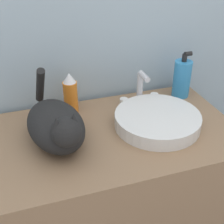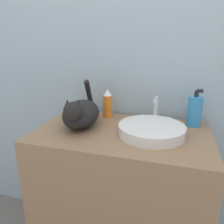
{
  "view_description": "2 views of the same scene",
  "coord_description": "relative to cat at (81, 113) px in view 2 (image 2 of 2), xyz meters",
  "views": [
    {
      "loc": [
        -0.31,
        -0.59,
        1.45
      ],
      "look_at": [
        -0.04,
        0.2,
        0.94
      ],
      "focal_mm": 50.0,
      "sensor_mm": 36.0,
      "label": 1
    },
    {
      "loc": [
        0.23,
        -0.7,
        1.23
      ],
      "look_at": [
        -0.04,
        0.21,
        0.93
      ],
      "focal_mm": 35.0,
      "sensor_mm": 36.0,
      "label": 2
    }
  ],
  "objects": [
    {
      "name": "cat",
      "position": [
        0.0,
        0.0,
        0.0
      ],
      "size": [
        0.21,
        0.38,
        0.22
      ],
      "rotation": [
        0.0,
        0.0,
        -1.44
      ],
      "color": "black",
      "rests_on": "vanity_cabinet"
    },
    {
      "name": "sink_basin",
      "position": [
        0.36,
        -0.01,
        -0.05
      ],
      "size": [
        0.31,
        0.31,
        0.05
      ],
      "color": "white",
      "rests_on": "vanity_cabinet"
    },
    {
      "name": "vanity_cabinet",
      "position": [
        0.21,
        0.0,
        -0.49
      ],
      "size": [
        0.83,
        0.52,
        0.83
      ],
      "color": "#8C6B4C",
      "rests_on": "ground_plane"
    },
    {
      "name": "wall_back",
      "position": [
        0.21,
        0.3,
        0.35
      ],
      "size": [
        6.0,
        0.05,
        2.5
      ],
      "color": "#9EB7C6",
      "rests_on": "ground_plane"
    },
    {
      "name": "faucet",
      "position": [
        0.36,
        0.16,
        -0.01
      ],
      "size": [
        0.16,
        0.08,
        0.15
      ],
      "color": "silver",
      "rests_on": "vanity_cabinet"
    },
    {
      "name": "spray_bottle",
      "position": [
        0.08,
        0.18,
        0.01
      ],
      "size": [
        0.05,
        0.05,
        0.16
      ],
      "color": "orange",
      "rests_on": "vanity_cabinet"
    },
    {
      "name": "soap_bottle",
      "position": [
        0.55,
        0.18,
        0.01
      ],
      "size": [
        0.07,
        0.07,
        0.19
      ],
      "color": "#338CCC",
      "rests_on": "vanity_cabinet"
    }
  ]
}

